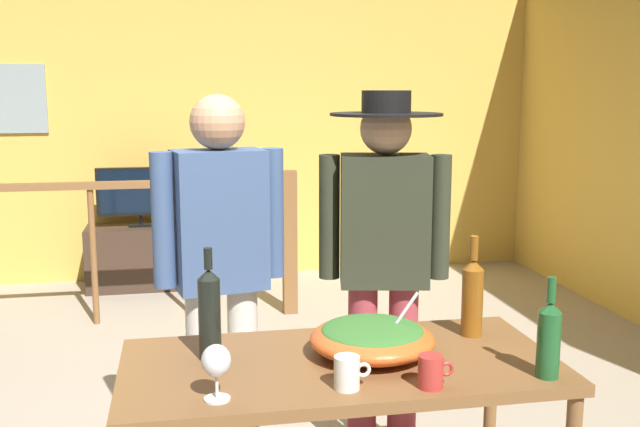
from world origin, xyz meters
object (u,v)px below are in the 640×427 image
object	(u,v)px
flat_screen_tv	(140,192)
wine_bottle_amber	(472,296)
tv_console	(143,257)
wine_bottle_dark	(209,313)
wine_bottle_green	(549,338)
person_standing_right	(384,244)
salad_bowl	(372,337)
person_standing_left	(221,256)
framed_picture	(11,99)
stair_railing	(120,228)
wine_glass	(216,363)
mug_red	(431,371)
mug_white	(348,373)
serving_table	(340,382)

from	to	relation	value
flat_screen_tv	wine_bottle_amber	size ratio (longest dim) A/B	1.84
tv_console	wine_bottle_dark	size ratio (longest dim) A/B	2.34
wine_bottle_dark	wine_bottle_amber	bearing A→B (deg)	3.64
tv_console	wine_bottle_green	xyz separation A→B (m)	(1.45, -4.11, 0.62)
person_standing_right	salad_bowl	bearing A→B (deg)	82.54
person_standing_left	framed_picture	bearing A→B (deg)	-77.69
stair_railing	tv_console	world-z (taller)	stair_railing
tv_console	wine_bottle_amber	world-z (taller)	wine_bottle_amber
flat_screen_tv	wine_glass	world-z (taller)	flat_screen_tv
wine_bottle_green	salad_bowl	bearing A→B (deg)	149.76
wine_bottle_dark	wine_bottle_amber	distance (m)	0.96
salad_bowl	wine_bottle_green	size ratio (longest dim) A/B	1.31
wine_glass	mug_red	bearing A→B (deg)	-2.82
flat_screen_tv	mug_white	bearing A→B (deg)	-78.75
framed_picture	wine_bottle_dark	world-z (taller)	framed_picture
tv_console	person_standing_left	xyz separation A→B (m)	(0.48, -3.12, 0.70)
flat_screen_tv	salad_bowl	world-z (taller)	flat_screen_tv
stair_railing	tv_console	distance (m)	1.02
framed_picture	flat_screen_tv	size ratio (longest dim) A/B	0.81
wine_bottle_dark	mug_red	bearing A→B (deg)	-29.73
flat_screen_tv	salad_bowl	xyz separation A→B (m)	(0.95, -3.79, 0.00)
framed_picture	flat_screen_tv	world-z (taller)	framed_picture
wine_bottle_amber	mug_red	world-z (taller)	wine_bottle_amber
wine_glass	wine_bottle_green	xyz separation A→B (m)	(1.04, -0.02, 0.02)
framed_picture	salad_bowl	xyz separation A→B (m)	(1.96, -4.11, -0.75)
framed_picture	serving_table	size ratio (longest dim) A/B	0.38
wine_bottle_amber	mug_white	xyz separation A→B (m)	(-0.56, -0.39, -0.10)
flat_screen_tv	person_standing_left	xyz separation A→B (m)	(0.48, -3.09, 0.15)
framed_picture	mug_red	xyz separation A→B (m)	(2.07, -4.41, -0.76)
serving_table	wine_bottle_dark	distance (m)	0.50
stair_railing	mug_white	xyz separation A→B (m)	(0.90, -3.16, 0.12)
framed_picture	tv_console	world-z (taller)	framed_picture
wine_bottle_amber	wine_bottle_green	bearing A→B (deg)	-79.00
mug_red	mug_white	bearing A→B (deg)	171.27
salad_bowl	wine_bottle_amber	bearing A→B (deg)	17.74
tv_console	wine_glass	distance (m)	4.15
mug_red	framed_picture	bearing A→B (deg)	115.12
tv_console	salad_bowl	distance (m)	3.98
mug_red	mug_white	distance (m)	0.26
tv_console	flat_screen_tv	size ratio (longest dim) A/B	1.31
person_standing_left	wine_bottle_amber	bearing A→B (deg)	136.21
mug_red	mug_white	world-z (taller)	same
wine_glass	wine_bottle_amber	bearing A→B (deg)	22.78
mug_red	wine_bottle_dark	bearing A→B (deg)	150.27
stair_railing	wine_bottle_dark	world-z (taller)	wine_bottle_dark
wine_bottle_green	wine_bottle_dark	bearing A→B (deg)	160.89
mug_white	person_standing_right	xyz separation A→B (m)	(0.38, 0.96, 0.18)
serving_table	wine_bottle_green	size ratio (longest dim) A/B	4.47
framed_picture	wine_glass	distance (m)	4.66
wine_bottle_green	person_standing_right	size ratio (longest dim) A/B	0.20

